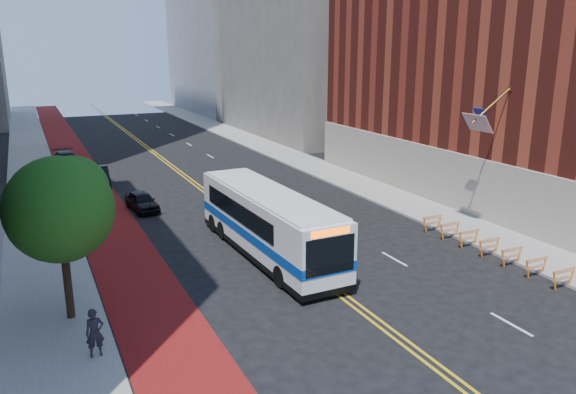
{
  "coord_description": "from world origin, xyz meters",
  "views": [
    {
      "loc": [
        -12.2,
        -16.78,
        10.88
      ],
      "look_at": [
        -0.5,
        8.0,
        3.53
      ],
      "focal_mm": 35.0,
      "sensor_mm": 36.0,
      "label": 1
    }
  ],
  "objects_px": {
    "transit_bus": "(267,222)",
    "car_c": "(66,161)",
    "car_a": "(142,201)",
    "car_b": "(98,177)",
    "pedestrian": "(95,333)",
    "street_tree": "(61,205)"
  },
  "relations": [
    {
      "from": "transit_bus",
      "to": "car_c",
      "type": "distance_m",
      "value": 29.22
    },
    {
      "from": "car_c",
      "to": "pedestrian",
      "type": "height_order",
      "value": "pedestrian"
    },
    {
      "from": "car_a",
      "to": "street_tree",
      "type": "bearing_deg",
      "value": -118.38
    },
    {
      "from": "transit_bus",
      "to": "car_c",
      "type": "bearing_deg",
      "value": 104.29
    },
    {
      "from": "car_b",
      "to": "street_tree",
      "type": "bearing_deg",
      "value": -96.37
    },
    {
      "from": "street_tree",
      "to": "car_b",
      "type": "distance_m",
      "value": 23.9
    },
    {
      "from": "street_tree",
      "to": "car_b",
      "type": "height_order",
      "value": "street_tree"
    },
    {
      "from": "transit_bus",
      "to": "car_a",
      "type": "relative_size",
      "value": 3.36
    },
    {
      "from": "transit_bus",
      "to": "car_a",
      "type": "bearing_deg",
      "value": 109.72
    },
    {
      "from": "street_tree",
      "to": "transit_bus",
      "type": "distance_m",
      "value": 11.26
    },
    {
      "from": "pedestrian",
      "to": "transit_bus",
      "type": "bearing_deg",
      "value": 33.52
    },
    {
      "from": "street_tree",
      "to": "pedestrian",
      "type": "relative_size",
      "value": 3.74
    },
    {
      "from": "street_tree",
      "to": "transit_bus",
      "type": "height_order",
      "value": "street_tree"
    },
    {
      "from": "car_c",
      "to": "pedestrian",
      "type": "distance_m",
      "value": 35.27
    },
    {
      "from": "car_a",
      "to": "car_c",
      "type": "relative_size",
      "value": 0.72
    },
    {
      "from": "transit_bus",
      "to": "car_a",
      "type": "distance_m",
      "value": 12.27
    },
    {
      "from": "car_b",
      "to": "pedestrian",
      "type": "distance_m",
      "value": 27.04
    },
    {
      "from": "street_tree",
      "to": "car_a",
      "type": "relative_size",
      "value": 1.75
    },
    {
      "from": "transit_bus",
      "to": "car_a",
      "type": "height_order",
      "value": "transit_bus"
    },
    {
      "from": "street_tree",
      "to": "car_c",
      "type": "distance_m",
      "value": 31.96
    },
    {
      "from": "transit_bus",
      "to": "car_c",
      "type": "xyz_separation_m",
      "value": [
        -8.02,
        28.08,
        -1.07
      ]
    },
    {
      "from": "street_tree",
      "to": "transit_bus",
      "type": "bearing_deg",
      "value": 19.02
    }
  ]
}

